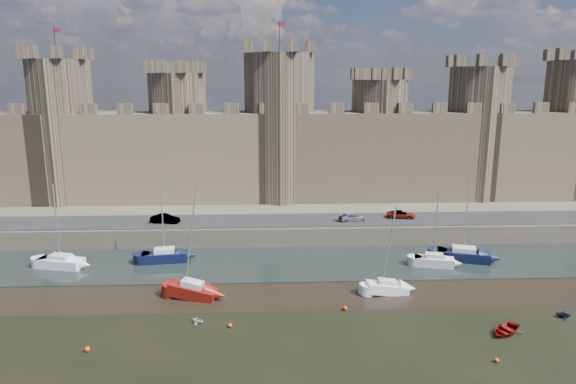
% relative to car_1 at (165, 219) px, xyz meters
% --- Properties ---
extents(ground, '(160.00, 160.00, 0.00)m').
position_rel_car_1_xyz_m(ground, '(13.89, -33.35, -3.14)').
color(ground, black).
rests_on(ground, ground).
extents(water_channel, '(160.00, 12.00, 0.08)m').
position_rel_car_1_xyz_m(water_channel, '(13.89, -9.35, -3.10)').
color(water_channel, black).
rests_on(water_channel, ground).
extents(quay, '(160.00, 60.00, 2.50)m').
position_rel_car_1_xyz_m(quay, '(13.89, 26.65, -1.89)').
color(quay, '#4C443A').
rests_on(quay, ground).
extents(road, '(160.00, 7.00, 0.10)m').
position_rel_car_1_xyz_m(road, '(13.89, 0.65, -0.59)').
color(road, black).
rests_on(road, quay).
extents(castle, '(108.50, 11.00, 29.00)m').
position_rel_car_1_xyz_m(castle, '(13.25, 14.65, 8.53)').
color(castle, '#42382B').
rests_on(castle, quay).
extents(car_1, '(4.06, 2.02, 1.28)m').
position_rel_car_1_xyz_m(car_1, '(0.00, 0.00, 0.00)').
color(car_1, gray).
rests_on(car_1, quay).
extents(car_2, '(4.12, 2.40, 1.12)m').
position_rel_car_1_xyz_m(car_2, '(25.48, 0.02, -0.08)').
color(car_2, gray).
rests_on(car_2, quay).
extents(car_3, '(4.22, 2.53, 1.10)m').
position_rel_car_1_xyz_m(car_3, '(32.52, 1.24, -0.09)').
color(car_3, gray).
rests_on(car_3, quay).
extents(sailboat_0, '(5.62, 3.22, 9.90)m').
position_rel_car_1_xyz_m(sailboat_0, '(-10.35, -9.77, -2.36)').
color(sailboat_0, white).
rests_on(sailboat_0, ground).
extents(sailboat_1, '(5.51, 2.69, 10.61)m').
position_rel_car_1_xyz_m(sailboat_1, '(1.39, -8.27, -2.31)').
color(sailboat_1, black).
rests_on(sailboat_1, ground).
extents(sailboat_2, '(4.78, 2.84, 9.68)m').
position_rel_car_1_xyz_m(sailboat_2, '(33.31, -11.14, -2.35)').
color(sailboat_2, silver).
rests_on(sailboat_2, ground).
extents(sailboat_3, '(6.48, 4.16, 10.60)m').
position_rel_car_1_xyz_m(sailboat_3, '(37.51, -9.37, -2.33)').
color(sailboat_3, black).
rests_on(sailboat_3, ground).
extents(sailboat_4, '(5.15, 3.09, 11.27)m').
position_rel_car_1_xyz_m(sailboat_4, '(6.22, -18.81, -2.33)').
color(sailboat_4, maroon).
rests_on(sailboat_4, ground).
extents(sailboat_5, '(4.36, 1.89, 9.24)m').
position_rel_car_1_xyz_m(sailboat_5, '(26.03, -18.55, -2.46)').
color(sailboat_5, white).
rests_on(sailboat_5, ground).
extents(dinghy_3, '(1.48, 1.39, 0.62)m').
position_rel_car_1_xyz_m(dinghy_3, '(7.40, -24.40, -2.83)').
color(dinghy_3, silver).
rests_on(dinghy_3, ground).
extents(dinghy_4, '(3.93, 3.74, 0.66)m').
position_rel_car_1_xyz_m(dinghy_4, '(34.28, -27.53, -2.81)').
color(dinghy_4, maroon).
rests_on(dinghy_4, ground).
extents(dinghy_7, '(1.65, 1.53, 0.72)m').
position_rel_car_1_xyz_m(dinghy_7, '(41.01, -24.80, -2.78)').
color(dinghy_7, black).
rests_on(dinghy_7, ground).
extents(buoy_0, '(0.46, 0.46, 0.46)m').
position_rel_car_1_xyz_m(buoy_0, '(-0.86, -29.06, -2.91)').
color(buoy_0, '#F1430A').
rests_on(buoy_0, ground).
extents(buoy_1, '(0.39, 0.39, 0.39)m').
position_rel_car_1_xyz_m(buoy_1, '(10.39, -25.33, -2.95)').
color(buoy_1, '#FA500B').
rests_on(buoy_1, ground).
extents(buoy_3, '(0.48, 0.48, 0.48)m').
position_rel_car_1_xyz_m(buoy_3, '(21.09, -22.40, -2.90)').
color(buoy_3, red).
rests_on(buoy_3, ground).
extents(buoy_5, '(0.38, 0.38, 0.38)m').
position_rel_car_1_xyz_m(buoy_5, '(31.51, -32.03, -2.95)').
color(buoy_5, '#FE470B').
rests_on(buoy_5, ground).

